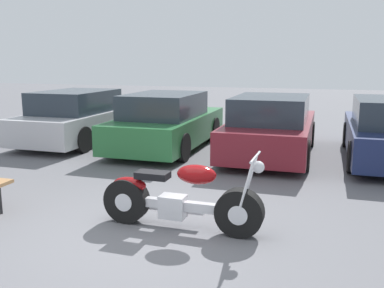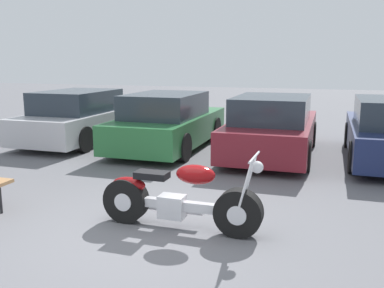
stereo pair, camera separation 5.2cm
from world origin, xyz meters
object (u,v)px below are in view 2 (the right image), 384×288
parked_car_green (168,122)px  parked_car_maroon (272,128)px  parked_car_silver (82,117)px  motorcycle (178,199)px

parked_car_green → parked_car_maroon: bearing=-0.8°
parked_car_silver → parked_car_maroon: (5.18, -0.21, 0.00)m
parked_car_silver → parked_car_green: same height
parked_car_silver → parked_car_maroon: bearing=-2.3°
motorcycle → parked_car_silver: size_ratio=0.50×
parked_car_green → parked_car_maroon: 2.59m
motorcycle → parked_car_silver: parked_car_silver is taller
parked_car_silver → parked_car_green: 2.59m
motorcycle → parked_car_maroon: 4.87m
motorcycle → parked_car_maroon: size_ratio=0.50×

